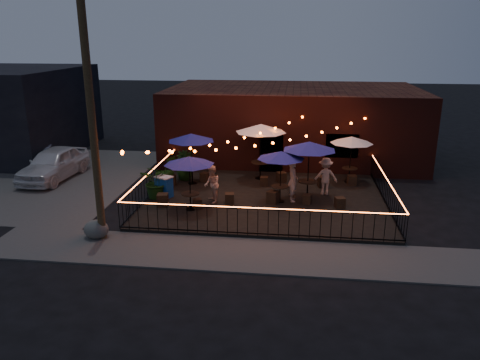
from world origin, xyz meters
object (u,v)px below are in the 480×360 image
Objects in this scene: cafe_table_2 at (281,156)px; utility_pole at (92,127)px; cafe_table_4 at (309,147)px; cafe_table_5 at (352,141)px; cafe_table_3 at (261,129)px; cafe_table_0 at (189,161)px; boulder at (96,229)px; cooler at (164,186)px; cafe_table_1 at (191,138)px.

utility_pole is at bearing -145.12° from cafe_table_2.
cafe_table_2 is at bearing -154.65° from cafe_table_4.
utility_pole is 3.58× the size of cafe_table_5.
cafe_table_5 is (2.02, 2.63, -0.27)m from cafe_table_4.
cafe_table_2 is at bearing 34.88° from utility_pole.
cafe_table_0 is at bearing -118.11° from cafe_table_3.
utility_pole reaches higher than cafe_table_3.
cafe_table_3 is 9.30m from boulder.
cafe_table_2 is at bearing 21.28° from cafe_table_0.
cafe_table_0 is at bearing -157.69° from cafe_table_4.
cafe_table_5 reaches higher than cafe_table_0.
cafe_table_2 reaches higher than cooler.
cafe_table_0 is at bearing -145.82° from cafe_table_5.
cafe_table_5 is (9.20, 7.37, -1.85)m from utility_pole.
cafe_table_0 is at bearing 48.43° from utility_pole.
utility_pole is at bearing -146.52° from cafe_table_4.
cafe_table_3 is 4.27m from cafe_table_5.
cooler is (-0.79, -2.03, -1.71)m from cafe_table_1.
cafe_table_4 is (4.67, 1.91, 0.27)m from cafe_table_0.
cafe_table_2 is 1.07× the size of cafe_table_5.
cafe_table_2 is at bearing -71.37° from cafe_table_3.
cafe_table_2 is at bearing -134.99° from cafe_table_5.
cafe_table_2 is 0.89× the size of cafe_table_3.
cafe_table_4 is 6.41m from cooler.
cafe_table_1 is at bearing 164.58° from cafe_table_4.
cafe_table_5 reaches higher than cafe_table_2.
cafe_table_3 is at bearing 179.66° from cafe_table_5.
cooler is 4.37m from boulder.
cafe_table_0 is 2.98× the size of boulder.
cafe_table_1 reaches higher than cafe_table_5.
cafe_table_2 is (6.03, 4.20, -1.87)m from utility_pole.
cafe_table_3 is (2.44, 4.57, 0.45)m from cafe_table_0.
boulder is at bearing -125.12° from cafe_table_3.
cooler is (-4.98, -0.01, -1.52)m from cafe_table_2.
cafe_table_4 is (1.15, 0.54, 0.29)m from cafe_table_2.
cafe_table_4 reaches higher than cooler.
utility_pole is 3.24× the size of cafe_table_1.
utility_pole is 7.58m from cafe_table_2.
cafe_table_0 is 0.98× the size of cafe_table_3.
cafe_table_0 is 2.52m from cooler.
cafe_table_4 is at bearing 30.14° from cooler.
cafe_table_1 is at bearing -171.09° from cafe_table_5.
cooler is (-1.46, 1.36, -1.53)m from cafe_table_0.
cooler is 1.05× the size of boulder.
utility_pole is 9.05× the size of boulder.
cafe_table_2 is (4.19, -2.02, -0.20)m from cafe_table_1.
cafe_table_1 is 1.03× the size of cafe_table_2.
cafe_table_3 is (-1.08, 3.20, 0.46)m from cafe_table_2.
cafe_table_2 is 0.81× the size of cafe_table_4.
utility_pole is at bearing -5.80° from boulder.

